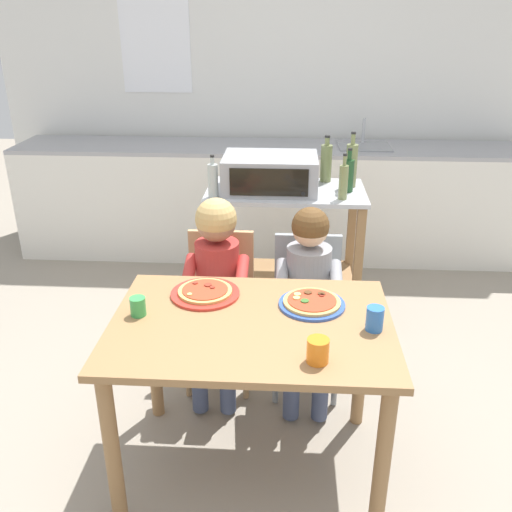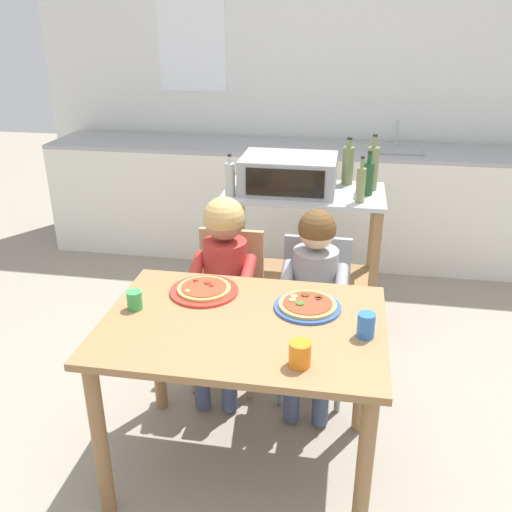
{
  "view_description": "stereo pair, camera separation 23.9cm",
  "coord_description": "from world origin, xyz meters",
  "px_view_note": "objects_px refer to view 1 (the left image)",
  "views": [
    {
      "loc": [
        0.14,
        -1.88,
        1.86
      ],
      "look_at": [
        0.0,
        0.3,
        0.9
      ],
      "focal_mm": 38.97,
      "sensor_mm": 36.0,
      "label": 1
    },
    {
      "loc": [
        0.37,
        -1.86,
        1.86
      ],
      "look_at": [
        0.0,
        0.3,
        0.9
      ],
      "focal_mm": 38.97,
      "sensor_mm": 36.0,
      "label": 2
    }
  ],
  "objects_px": {
    "bottle_dark_olive_oil": "(348,175)",
    "drinking_cup_blue": "(375,319)",
    "bottle_squat_spirits": "(343,181)",
    "child_in_red_shirt": "(216,274)",
    "bottle_slim_sauce": "(326,162)",
    "drinking_cup_green": "(138,306)",
    "kitchen_island_cart": "(285,236)",
    "drinking_cup_orange": "(318,351)",
    "bottle_brown_beer": "(351,165)",
    "dining_chair_right": "(307,303)",
    "dining_table": "(251,348)",
    "bottle_clear_vinegar": "(213,180)",
    "toaster_oven": "(270,173)",
    "pizza_plate_red_rimmed": "(205,292)",
    "child_in_grey_shirt": "(308,285)",
    "dining_chair_left": "(220,298)",
    "pizza_plate_blue_rimmed": "(312,303)"
  },
  "relations": [
    {
      "from": "bottle_dark_olive_oil",
      "to": "drinking_cup_blue",
      "type": "bearing_deg",
      "value": -90.34
    },
    {
      "from": "bottle_squat_spirits",
      "to": "child_in_red_shirt",
      "type": "bearing_deg",
      "value": -137.75
    },
    {
      "from": "bottle_squat_spirits",
      "to": "bottle_slim_sauce",
      "type": "bearing_deg",
      "value": 102.38
    },
    {
      "from": "bottle_slim_sauce",
      "to": "drinking_cup_green",
      "type": "relative_size",
      "value": 3.7
    },
    {
      "from": "kitchen_island_cart",
      "to": "drinking_cup_orange",
      "type": "bearing_deg",
      "value": -85.19
    },
    {
      "from": "bottle_brown_beer",
      "to": "drinking_cup_orange",
      "type": "distance_m",
      "value": 1.7
    },
    {
      "from": "dining_chair_right",
      "to": "drinking_cup_blue",
      "type": "relative_size",
      "value": 8.5
    },
    {
      "from": "dining_table",
      "to": "bottle_clear_vinegar",
      "type": "bearing_deg",
      "value": 104.54
    },
    {
      "from": "toaster_oven",
      "to": "drinking_cup_blue",
      "type": "bearing_deg",
      "value": -71.4
    },
    {
      "from": "kitchen_island_cart",
      "to": "pizza_plate_red_rimmed",
      "type": "bearing_deg",
      "value": -106.57
    },
    {
      "from": "bottle_squat_spirits",
      "to": "drinking_cup_orange",
      "type": "height_order",
      "value": "bottle_squat_spirits"
    },
    {
      "from": "bottle_slim_sauce",
      "to": "bottle_dark_olive_oil",
      "type": "bearing_deg",
      "value": -59.93
    },
    {
      "from": "child_in_red_shirt",
      "to": "drinking_cup_blue",
      "type": "xyz_separation_m",
      "value": [
        0.69,
        -0.59,
        0.12
      ]
    },
    {
      "from": "dining_chair_right",
      "to": "drinking_cup_green",
      "type": "xyz_separation_m",
      "value": [
        -0.7,
        -0.63,
        0.3
      ]
    },
    {
      "from": "bottle_dark_olive_oil",
      "to": "drinking_cup_blue",
      "type": "height_order",
      "value": "bottle_dark_olive_oil"
    },
    {
      "from": "pizza_plate_red_rimmed",
      "to": "bottle_brown_beer",
      "type": "bearing_deg",
      "value": 59.02
    },
    {
      "from": "bottle_clear_vinegar",
      "to": "child_in_red_shirt",
      "type": "xyz_separation_m",
      "value": [
        0.08,
        -0.58,
        -0.31
      ]
    },
    {
      "from": "bottle_brown_beer",
      "to": "child_in_grey_shirt",
      "type": "height_order",
      "value": "bottle_brown_beer"
    },
    {
      "from": "child_in_grey_shirt",
      "to": "drinking_cup_orange",
      "type": "xyz_separation_m",
      "value": [
        0.01,
        -0.79,
        0.15
      ]
    },
    {
      "from": "dining_table",
      "to": "bottle_slim_sauce",
      "type": "bearing_deg",
      "value": 76.6
    },
    {
      "from": "dining_chair_right",
      "to": "dining_chair_left",
      "type": "bearing_deg",
      "value": 176.67
    },
    {
      "from": "child_in_red_shirt",
      "to": "bottle_squat_spirits",
      "type": "bearing_deg",
      "value": 42.25
    },
    {
      "from": "bottle_clear_vinegar",
      "to": "dining_table",
      "type": "relative_size",
      "value": 0.22
    },
    {
      "from": "bottle_slim_sauce",
      "to": "bottle_squat_spirits",
      "type": "bearing_deg",
      "value": -77.62
    },
    {
      "from": "dining_chair_right",
      "to": "drinking_cup_green",
      "type": "bearing_deg",
      "value": -137.83
    },
    {
      "from": "child_in_grey_shirt",
      "to": "pizza_plate_red_rimmed",
      "type": "xyz_separation_m",
      "value": [
        -0.45,
        -0.32,
        0.11
      ]
    },
    {
      "from": "bottle_squat_spirits",
      "to": "child_in_red_shirt",
      "type": "height_order",
      "value": "bottle_squat_spirits"
    },
    {
      "from": "pizza_plate_blue_rimmed",
      "to": "drinking_cup_green",
      "type": "height_order",
      "value": "drinking_cup_green"
    },
    {
      "from": "bottle_brown_beer",
      "to": "bottle_dark_olive_oil",
      "type": "relative_size",
      "value": 1.29
    },
    {
      "from": "bottle_dark_olive_oil",
      "to": "dining_table",
      "type": "distance_m",
      "value": 1.44
    },
    {
      "from": "bottle_clear_vinegar",
      "to": "dining_chair_right",
      "type": "xyz_separation_m",
      "value": [
        0.54,
        -0.49,
        -0.5
      ]
    },
    {
      "from": "dining_table",
      "to": "drinking_cup_orange",
      "type": "distance_m",
      "value": 0.39
    },
    {
      "from": "bottle_squat_spirits",
      "to": "dining_table",
      "type": "xyz_separation_m",
      "value": [
        -0.44,
        -1.16,
        -0.36
      ]
    },
    {
      "from": "dining_table",
      "to": "dining_chair_left",
      "type": "bearing_deg",
      "value": 107.37
    },
    {
      "from": "bottle_squat_spirits",
      "to": "dining_table",
      "type": "bearing_deg",
      "value": -110.77
    },
    {
      "from": "toaster_oven",
      "to": "bottle_clear_vinegar",
      "type": "relative_size",
      "value": 2.26
    },
    {
      "from": "bottle_squat_spirits",
      "to": "drinking_cup_green",
      "type": "bearing_deg",
      "value": -128.3
    },
    {
      "from": "drinking_cup_green",
      "to": "drinking_cup_orange",
      "type": "relative_size",
      "value": 0.86
    },
    {
      "from": "bottle_brown_beer",
      "to": "bottle_squat_spirits",
      "type": "height_order",
      "value": "bottle_brown_beer"
    },
    {
      "from": "bottle_brown_beer",
      "to": "bottle_dark_olive_oil",
      "type": "bearing_deg",
      "value": -103.26
    },
    {
      "from": "dining_chair_left",
      "to": "child_in_grey_shirt",
      "type": "relative_size",
      "value": 0.81
    },
    {
      "from": "bottle_clear_vinegar",
      "to": "bottle_squat_spirits",
      "type": "xyz_separation_m",
      "value": [
        0.74,
        0.01,
        0.0
      ]
    },
    {
      "from": "kitchen_island_cart",
      "to": "bottle_squat_spirits",
      "type": "xyz_separation_m",
      "value": [
        0.32,
        -0.16,
        0.41
      ]
    },
    {
      "from": "bottle_brown_beer",
      "to": "dining_table",
      "type": "bearing_deg",
      "value": -109.71
    },
    {
      "from": "toaster_oven",
      "to": "bottle_brown_beer",
      "type": "bearing_deg",
      "value": 11.64
    },
    {
      "from": "dining_table",
      "to": "pizza_plate_blue_rimmed",
      "type": "height_order",
      "value": "pizza_plate_blue_rimmed"
    },
    {
      "from": "kitchen_island_cart",
      "to": "pizza_plate_blue_rimmed",
      "type": "xyz_separation_m",
      "value": [
        0.13,
        -1.17,
        0.18
      ]
    },
    {
      "from": "bottle_dark_olive_oil",
      "to": "bottle_squat_spirits",
      "type": "distance_m",
      "value": 0.15
    },
    {
      "from": "dining_table",
      "to": "drinking_cup_blue",
      "type": "distance_m",
      "value": 0.5
    },
    {
      "from": "bottle_clear_vinegar",
      "to": "dining_chair_left",
      "type": "relative_size",
      "value": 0.3
    }
  ]
}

